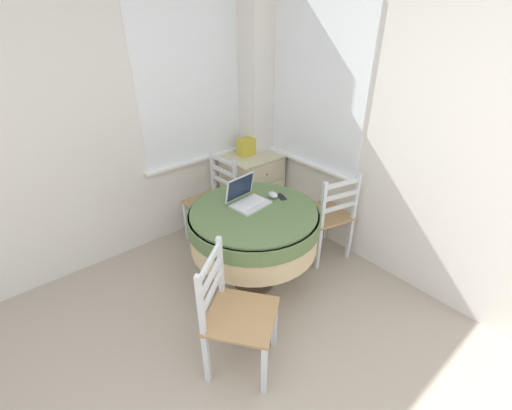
{
  "coord_description": "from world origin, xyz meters",
  "views": [
    {
      "loc": [
        -0.3,
        -0.31,
        2.11
      ],
      "look_at": [
        1.33,
        1.63,
        0.67
      ],
      "focal_mm": 24.0,
      "sensor_mm": 36.0,
      "label": 1
    }
  ],
  "objects_px": {
    "laptop": "(247,198)",
    "corner_cabinet": "(252,187)",
    "cell_phone": "(281,197)",
    "storage_box": "(246,147)",
    "round_dining_table": "(254,226)",
    "dining_chair_near_right_window": "(328,216)",
    "dining_chair_near_back_window": "(214,201)",
    "dining_chair_camera_near": "(235,315)",
    "computer_mouse": "(273,195)"
  },
  "relations": [
    {
      "from": "laptop",
      "to": "corner_cabinet",
      "type": "distance_m",
      "value": 1.12
    },
    {
      "from": "dining_chair_near_back_window",
      "to": "laptop",
      "type": "bearing_deg",
      "value": -99.3
    },
    {
      "from": "computer_mouse",
      "to": "storage_box",
      "type": "height_order",
      "value": "storage_box"
    },
    {
      "from": "computer_mouse",
      "to": "cell_phone",
      "type": "bearing_deg",
      "value": -33.41
    },
    {
      "from": "computer_mouse",
      "to": "corner_cabinet",
      "type": "distance_m",
      "value": 1.03
    },
    {
      "from": "computer_mouse",
      "to": "dining_chair_camera_near",
      "type": "height_order",
      "value": "dining_chair_camera_near"
    },
    {
      "from": "computer_mouse",
      "to": "dining_chair_camera_near",
      "type": "distance_m",
      "value": 1.09
    },
    {
      "from": "round_dining_table",
      "to": "dining_chair_near_right_window",
      "type": "relative_size",
      "value": 1.19
    },
    {
      "from": "dining_chair_near_back_window",
      "to": "corner_cabinet",
      "type": "height_order",
      "value": "dining_chair_near_back_window"
    },
    {
      "from": "round_dining_table",
      "to": "dining_chair_camera_near",
      "type": "bearing_deg",
      "value": -138.5
    },
    {
      "from": "cell_phone",
      "to": "storage_box",
      "type": "distance_m",
      "value": 1.0
    },
    {
      "from": "round_dining_table",
      "to": "dining_chair_near_right_window",
      "type": "bearing_deg",
      "value": -9.6
    },
    {
      "from": "cell_phone",
      "to": "dining_chair_near_back_window",
      "type": "height_order",
      "value": "dining_chair_near_back_window"
    },
    {
      "from": "cell_phone",
      "to": "corner_cabinet",
      "type": "distance_m",
      "value": 1.03
    },
    {
      "from": "storage_box",
      "to": "computer_mouse",
      "type": "bearing_deg",
      "value": -115.53
    },
    {
      "from": "dining_chair_near_right_window",
      "to": "corner_cabinet",
      "type": "xyz_separation_m",
      "value": [
        -0.07,
        1.03,
        -0.06
      ]
    },
    {
      "from": "dining_chair_camera_near",
      "to": "corner_cabinet",
      "type": "bearing_deg",
      "value": 47.2
    },
    {
      "from": "laptop",
      "to": "dining_chair_near_right_window",
      "type": "distance_m",
      "value": 0.88
    },
    {
      "from": "dining_chair_near_back_window",
      "to": "dining_chair_camera_near",
      "type": "height_order",
      "value": "same"
    },
    {
      "from": "round_dining_table",
      "to": "dining_chair_camera_near",
      "type": "height_order",
      "value": "dining_chair_camera_near"
    },
    {
      "from": "dining_chair_near_back_window",
      "to": "storage_box",
      "type": "xyz_separation_m",
      "value": [
        0.54,
        0.14,
        0.4
      ]
    },
    {
      "from": "round_dining_table",
      "to": "dining_chair_near_back_window",
      "type": "height_order",
      "value": "dining_chair_near_back_window"
    },
    {
      "from": "computer_mouse",
      "to": "storage_box",
      "type": "relative_size",
      "value": 0.56
    },
    {
      "from": "laptop",
      "to": "cell_phone",
      "type": "xyz_separation_m",
      "value": [
        0.29,
        -0.1,
        -0.04
      ]
    },
    {
      "from": "cell_phone",
      "to": "dining_chair_near_right_window",
      "type": "bearing_deg",
      "value": -17.64
    },
    {
      "from": "computer_mouse",
      "to": "laptop",
      "type": "bearing_deg",
      "value": 165.45
    },
    {
      "from": "computer_mouse",
      "to": "dining_chair_near_back_window",
      "type": "relative_size",
      "value": 0.11
    },
    {
      "from": "laptop",
      "to": "round_dining_table",
      "type": "bearing_deg",
      "value": -102.16
    },
    {
      "from": "computer_mouse",
      "to": "cell_phone",
      "type": "height_order",
      "value": "computer_mouse"
    },
    {
      "from": "dining_chair_near_right_window",
      "to": "dining_chair_camera_near",
      "type": "height_order",
      "value": "same"
    },
    {
      "from": "laptop",
      "to": "corner_cabinet",
      "type": "bearing_deg",
      "value": 48.24
    },
    {
      "from": "laptop",
      "to": "dining_chair_near_back_window",
      "type": "bearing_deg",
      "value": 80.7
    },
    {
      "from": "dining_chair_camera_near",
      "to": "storage_box",
      "type": "bearing_deg",
      "value": 49.03
    },
    {
      "from": "dining_chair_near_right_window",
      "to": "round_dining_table",
      "type": "bearing_deg",
      "value": 170.4
    },
    {
      "from": "corner_cabinet",
      "to": "laptop",
      "type": "bearing_deg",
      "value": -131.76
    },
    {
      "from": "cell_phone",
      "to": "storage_box",
      "type": "bearing_deg",
      "value": 68.5
    },
    {
      "from": "laptop",
      "to": "corner_cabinet",
      "type": "height_order",
      "value": "laptop"
    },
    {
      "from": "corner_cabinet",
      "to": "dining_chair_camera_near",
      "type": "bearing_deg",
      "value": -132.8
    },
    {
      "from": "computer_mouse",
      "to": "round_dining_table",
      "type": "bearing_deg",
      "value": -167.8
    },
    {
      "from": "corner_cabinet",
      "to": "cell_phone",
      "type": "bearing_deg",
      "value": -114.67
    },
    {
      "from": "round_dining_table",
      "to": "laptop",
      "type": "xyz_separation_m",
      "value": [
        0.02,
        0.12,
        0.2
      ]
    },
    {
      "from": "dining_chair_camera_near",
      "to": "corner_cabinet",
      "type": "xyz_separation_m",
      "value": [
        1.32,
        1.42,
        -0.06
      ]
    },
    {
      "from": "computer_mouse",
      "to": "dining_chair_camera_near",
      "type": "xyz_separation_m",
      "value": [
        -0.85,
        -0.58,
        -0.33
      ]
    },
    {
      "from": "dining_chair_near_right_window",
      "to": "storage_box",
      "type": "relative_size",
      "value": 4.98
    },
    {
      "from": "laptop",
      "to": "dining_chair_camera_near",
      "type": "distance_m",
      "value": 0.96
    },
    {
      "from": "corner_cabinet",
      "to": "storage_box",
      "type": "height_order",
      "value": "storage_box"
    },
    {
      "from": "laptop",
      "to": "dining_chair_near_back_window",
      "type": "distance_m",
      "value": 0.78
    },
    {
      "from": "dining_chair_camera_near",
      "to": "laptop",
      "type": "bearing_deg",
      "value": 45.99
    },
    {
      "from": "dining_chair_near_right_window",
      "to": "corner_cabinet",
      "type": "distance_m",
      "value": 1.03
    },
    {
      "from": "computer_mouse",
      "to": "dining_chair_near_back_window",
      "type": "xyz_separation_m",
      "value": [
        -0.12,
        0.74,
        -0.33
      ]
    }
  ]
}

